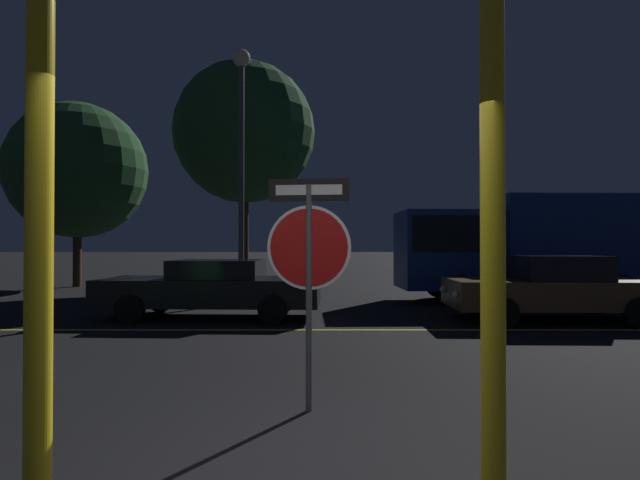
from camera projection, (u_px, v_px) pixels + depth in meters
road_center_stripe at (313, 330)px, 9.48m from camera, size 38.47×0.12×0.01m
stop_sign at (311, 249)px, 4.85m from camera, size 0.82×0.11×2.26m
yellow_pole_left at (42, 274)px, 2.62m from camera, size 0.14×0.14×2.91m
yellow_pole_right at (495, 224)px, 3.14m from camera, size 0.15×0.15×3.48m
passing_car_2 at (216, 288)px, 11.14m from camera, size 4.94×2.15×1.29m
passing_car_3 at (555, 288)px, 10.58m from camera, size 4.38×2.08×1.39m
delivery_truck at (523, 244)px, 14.31m from camera, size 7.19×2.58×3.02m
street_lamp at (244, 131)px, 14.07m from camera, size 0.50×0.50×7.17m
tree_0 at (81, 171)px, 19.72m from camera, size 5.32×5.32×7.24m
tree_2 at (247, 133)px, 19.25m from camera, size 5.42×5.42×8.69m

